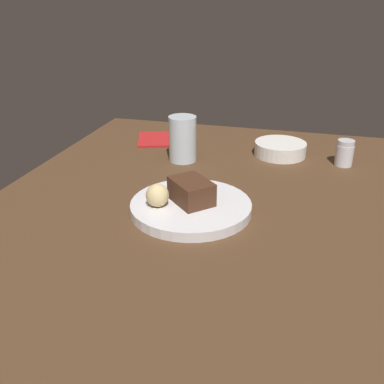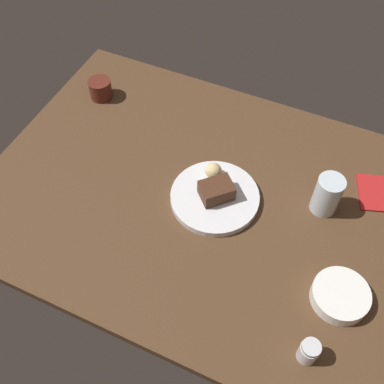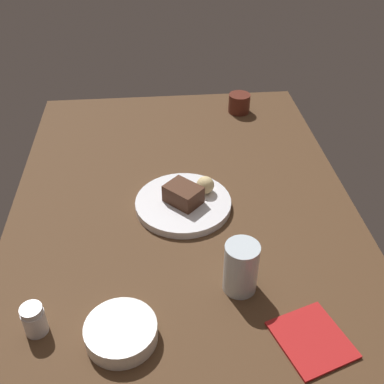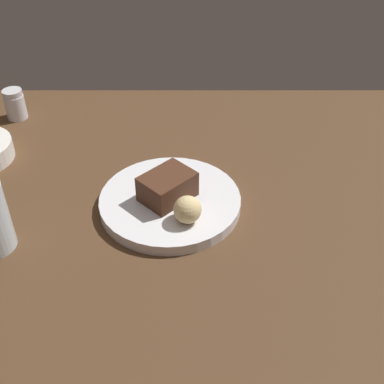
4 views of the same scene
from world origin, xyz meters
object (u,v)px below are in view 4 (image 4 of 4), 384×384
object	(u,v)px
dessert_plate	(168,203)
salt_shaker	(13,105)
chocolate_cake_slice	(166,185)
bread_roll	(186,210)

from	to	relation	value
dessert_plate	salt_shaker	xyz separation A→B (cm)	(-33.37, 29.82, 2.15)
chocolate_cake_slice	bread_roll	distance (cm)	6.97
chocolate_cake_slice	bread_roll	world-z (taller)	same
bread_roll	chocolate_cake_slice	bearing A→B (deg)	118.06
bread_roll	salt_shaker	size ratio (longest dim) A/B	0.69
dessert_plate	bread_roll	xyz separation A→B (cm)	(2.94, -5.36, 3.15)
chocolate_cake_slice	salt_shaker	distance (cm)	43.98
chocolate_cake_slice	salt_shaker	size ratio (longest dim) A/B	1.31
dessert_plate	chocolate_cake_slice	world-z (taller)	chocolate_cake_slice
chocolate_cake_slice	bread_roll	size ratio (longest dim) A/B	1.89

